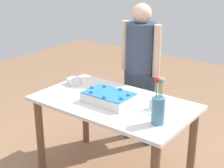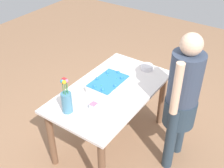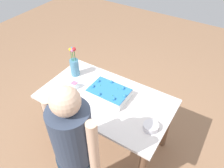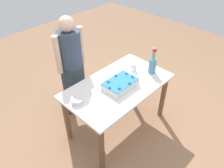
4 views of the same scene
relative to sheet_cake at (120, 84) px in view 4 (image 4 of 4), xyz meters
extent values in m
plane|color=#976E50|center=(-0.01, -0.04, -0.79)|extent=(8.00, 8.00, 0.00)
cube|color=silver|center=(-0.01, -0.04, -0.06)|extent=(1.37, 0.79, 0.03)
cylinder|color=brown|center=(-0.63, -0.36, -0.43)|extent=(0.07, 0.07, 0.72)
cylinder|color=brown|center=(0.60, -0.36, -0.43)|extent=(0.07, 0.07, 0.72)
cylinder|color=brown|center=(-0.63, 0.28, -0.43)|extent=(0.07, 0.07, 0.72)
cylinder|color=brown|center=(0.60, 0.28, -0.43)|extent=(0.07, 0.07, 0.72)
cube|color=white|center=(0.00, 0.00, -0.01)|extent=(0.41, 0.27, 0.08)
cube|color=#2D7CBF|center=(0.00, 0.00, 0.04)|extent=(0.40, 0.27, 0.01)
sphere|color=#2D7CBF|center=(0.18, 0.00, 0.05)|extent=(0.04, 0.04, 0.04)
sphere|color=#2D7CBF|center=(0.12, 0.09, 0.05)|extent=(0.04, 0.04, 0.04)
sphere|color=#2D7CBF|center=(-0.04, 0.11, 0.05)|extent=(0.04, 0.04, 0.04)
sphere|color=#2D7CBF|center=(-0.17, 0.05, 0.05)|extent=(0.04, 0.04, 0.04)
sphere|color=#2D7CBF|center=(-0.17, -0.05, 0.05)|extent=(0.04, 0.04, 0.04)
sphere|color=#2D7CBF|center=(-0.04, -0.11, 0.05)|extent=(0.04, 0.04, 0.04)
sphere|color=#2D7CBF|center=(0.12, -0.09, 0.05)|extent=(0.04, 0.04, 0.04)
cone|color=#2D8438|center=(0.08, -0.05, 0.04)|extent=(0.02, 0.02, 0.02)
cone|color=#2D8438|center=(0.07, 0.06, 0.04)|extent=(0.02, 0.02, 0.02)
cone|color=#2D8438|center=(-0.11, 0.01, 0.04)|extent=(0.02, 0.02, 0.02)
cylinder|color=white|center=(-0.38, -0.10, -0.04)|extent=(0.21, 0.21, 0.01)
cube|color=white|center=(-0.38, -0.10, 0.00)|extent=(0.06, 0.06, 0.07)
cube|color=pink|center=(-0.38, -0.10, 0.03)|extent=(0.06, 0.06, 0.01)
cube|color=silver|center=(0.47, 0.09, -0.04)|extent=(0.18, 0.15, 0.00)
cylinder|color=teal|center=(-0.53, 0.09, 0.06)|extent=(0.10, 0.10, 0.21)
cylinder|color=#2D8438|center=(-0.51, 0.10, 0.23)|extent=(0.01, 0.01, 0.14)
sphere|color=red|center=(-0.51, 0.10, 0.30)|extent=(0.03, 0.03, 0.03)
cylinder|color=#2D8438|center=(-0.52, 0.11, 0.23)|extent=(0.01, 0.01, 0.14)
sphere|color=red|center=(-0.52, 0.11, 0.30)|extent=(0.04, 0.04, 0.04)
cylinder|color=#2D8438|center=(-0.54, 0.10, 0.23)|extent=(0.01, 0.01, 0.14)
sphere|color=#2D86C0|center=(-0.54, 0.10, 0.30)|extent=(0.03, 0.03, 0.03)
cylinder|color=#2D8438|center=(-0.54, 0.08, 0.23)|extent=(0.01, 0.01, 0.14)
sphere|color=yellow|center=(-0.54, 0.08, 0.30)|extent=(0.04, 0.04, 0.04)
cylinder|color=#2D8438|center=(-0.52, 0.08, 0.23)|extent=(0.01, 0.01, 0.14)
sphere|color=pink|center=(-0.52, 0.08, 0.30)|extent=(0.03, 0.03, 0.03)
cylinder|color=silver|center=(0.55, -0.16, -0.02)|extent=(0.14, 0.14, 0.06)
cylinder|color=#293A49|center=(0.29, -0.74, -0.40)|extent=(0.11, 0.11, 0.78)
cylinder|color=#293A49|center=(0.03, -0.74, -0.40)|extent=(0.11, 0.11, 0.78)
cylinder|color=#293A49|center=(0.16, -0.74, -0.13)|extent=(0.31, 0.31, 0.28)
cylinder|color=#354157|center=(0.16, -0.74, 0.25)|extent=(0.30, 0.30, 0.52)
sphere|color=beige|center=(0.16, -0.74, 0.60)|extent=(0.20, 0.20, 0.20)
cylinder|color=beige|center=(0.35, -0.74, 0.25)|extent=(0.08, 0.08, 0.52)
cylinder|color=beige|center=(-0.02, -0.74, 0.25)|extent=(0.08, 0.08, 0.52)
camera|label=1|loc=(-1.63, 2.12, 1.11)|focal=55.00mm
camera|label=2|loc=(-1.94, -1.38, 1.66)|focal=45.00mm
camera|label=3|loc=(0.90, -1.38, 1.55)|focal=35.00mm
camera|label=4|loc=(1.58, 1.39, 1.63)|focal=35.00mm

